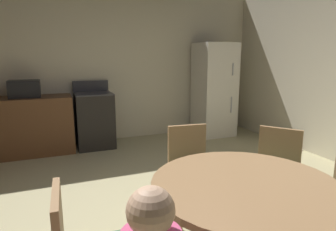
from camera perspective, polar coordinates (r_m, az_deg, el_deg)
The scene contains 9 objects.
ground_plane at distance 2.78m, azimuth 1.58°, elevation -21.50°, with size 14.00×14.00×0.00m, color tan.
wall_back at distance 5.38m, azimuth -12.01°, elevation 9.56°, with size 5.98×0.12×2.70m, color beige.
kitchen_counter at distance 5.07m, azimuth -29.71°, elevation -2.13°, with size 2.04×0.60×0.90m, color brown.
oven_range at distance 5.05m, azimuth -14.23°, elevation -0.77°, with size 0.60×0.60×1.10m.
refrigerator at distance 5.68m, azimuth 9.01°, elevation 5.01°, with size 0.68×0.68×1.76m.
microwave at distance 4.94m, azimuth -26.31°, elevation 4.72°, with size 0.44×0.32×0.26m, color black.
dining_table at distance 1.96m, azimuth 14.71°, elevation -16.79°, with size 1.16×1.16×0.76m.
chair_north at distance 2.80m, azimuth 4.47°, elevation -9.76°, with size 0.44×0.44×0.87m.
chair_northeast at distance 2.87m, azimuth 20.35°, elevation -9.96°, with size 0.56×0.56×0.87m.
Camera 1 is at (-0.93, -2.14, 1.52)m, focal length 31.08 mm.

